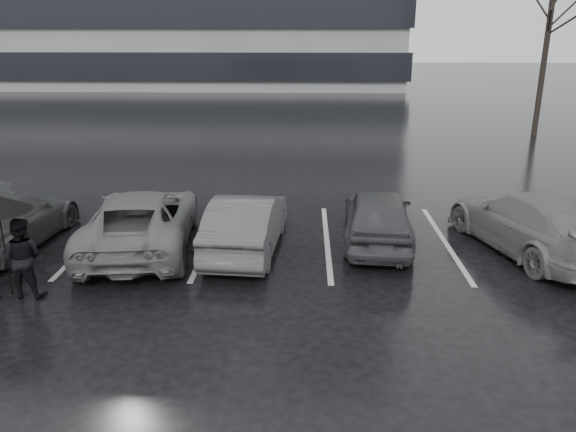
{
  "coord_description": "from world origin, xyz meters",
  "views": [
    {
      "loc": [
        0.07,
        -10.05,
        4.77
      ],
      "look_at": [
        -0.28,
        1.0,
        1.1
      ],
      "focal_mm": 35.0,
      "sensor_mm": 36.0,
      "label": 1
    }
  ],
  "objects_px": {
    "car_east": "(532,222)",
    "tree_north": "(547,42)",
    "pedestrian_right": "(22,258)",
    "car_west_a": "(247,223)",
    "car_west_b": "(141,220)",
    "car_west_c": "(7,220)",
    "car_main": "(378,216)"
  },
  "relations": [
    {
      "from": "car_west_c",
      "to": "pedestrian_right",
      "type": "bearing_deg",
      "value": 125.78
    },
    {
      "from": "pedestrian_right",
      "to": "tree_north",
      "type": "bearing_deg",
      "value": -129.99
    },
    {
      "from": "car_east",
      "to": "pedestrian_right",
      "type": "xyz_separation_m",
      "value": [
        -10.3,
        -2.59,
        0.08
      ]
    },
    {
      "from": "car_east",
      "to": "pedestrian_right",
      "type": "distance_m",
      "value": 10.63
    },
    {
      "from": "car_east",
      "to": "tree_north",
      "type": "xyz_separation_m",
      "value": [
        5.85,
        15.02,
        3.56
      ]
    },
    {
      "from": "car_west_a",
      "to": "car_west_b",
      "type": "relative_size",
      "value": 0.82
    },
    {
      "from": "car_west_c",
      "to": "tree_north",
      "type": "xyz_separation_m",
      "value": [
        17.75,
        15.11,
        3.61
      ]
    },
    {
      "from": "car_west_a",
      "to": "pedestrian_right",
      "type": "distance_m",
      "value": 4.61
    },
    {
      "from": "car_west_b",
      "to": "car_west_c",
      "type": "relative_size",
      "value": 1.11
    },
    {
      "from": "car_main",
      "to": "car_west_c",
      "type": "bearing_deg",
      "value": 8.09
    },
    {
      "from": "car_main",
      "to": "car_west_b",
      "type": "bearing_deg",
      "value": 9.96
    },
    {
      "from": "car_main",
      "to": "pedestrian_right",
      "type": "bearing_deg",
      "value": 28.17
    },
    {
      "from": "pedestrian_right",
      "to": "car_east",
      "type": "bearing_deg",
      "value": -163.34
    },
    {
      "from": "car_west_c",
      "to": "pedestrian_right",
      "type": "xyz_separation_m",
      "value": [
        1.59,
        -2.5,
        0.13
      ]
    },
    {
      "from": "car_main",
      "to": "car_west_b",
      "type": "height_order",
      "value": "car_west_b"
    },
    {
      "from": "tree_north",
      "to": "car_west_c",
      "type": "bearing_deg",
      "value": -139.59
    },
    {
      "from": "pedestrian_right",
      "to": "car_west_a",
      "type": "bearing_deg",
      "value": -145.62
    },
    {
      "from": "pedestrian_right",
      "to": "tree_north",
      "type": "height_order",
      "value": "tree_north"
    },
    {
      "from": "car_main",
      "to": "tree_north",
      "type": "xyz_separation_m",
      "value": [
        9.23,
        14.6,
        3.59
      ]
    },
    {
      "from": "car_west_a",
      "to": "car_west_c",
      "type": "relative_size",
      "value": 0.9
    },
    {
      "from": "car_east",
      "to": "pedestrian_right",
      "type": "relative_size",
      "value": 3.07
    },
    {
      "from": "car_east",
      "to": "tree_north",
      "type": "height_order",
      "value": "tree_north"
    },
    {
      "from": "car_west_b",
      "to": "tree_north",
      "type": "distance_m",
      "value": 21.34
    },
    {
      "from": "car_main",
      "to": "tree_north",
      "type": "bearing_deg",
      "value": -117.62
    },
    {
      "from": "car_west_b",
      "to": "car_east",
      "type": "bearing_deg",
      "value": 174.4
    },
    {
      "from": "pedestrian_right",
      "to": "tree_north",
      "type": "xyz_separation_m",
      "value": [
        16.15,
        17.61,
        3.48
      ]
    },
    {
      "from": "car_main",
      "to": "tree_north",
      "type": "relative_size",
      "value": 0.45
    },
    {
      "from": "car_east",
      "to": "tree_north",
      "type": "bearing_deg",
      "value": -126.65
    },
    {
      "from": "car_west_b",
      "to": "car_east",
      "type": "height_order",
      "value": "car_east"
    },
    {
      "from": "car_west_a",
      "to": "pedestrian_right",
      "type": "relative_size",
      "value": 2.57
    },
    {
      "from": "car_east",
      "to": "car_west_c",
      "type": "bearing_deg",
      "value": -14.94
    },
    {
      "from": "car_west_a",
      "to": "car_main",
      "type": "bearing_deg",
      "value": -164.83
    }
  ]
}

